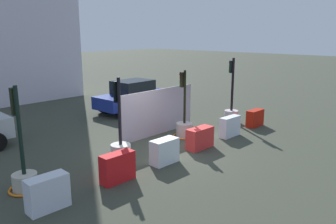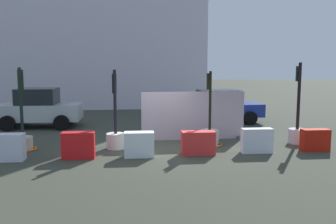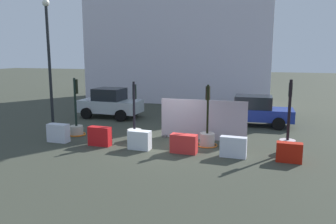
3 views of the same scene
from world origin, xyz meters
name	(u,v)px [view 1 (image 1 of 3)]	position (x,y,z in m)	size (l,w,h in m)	color
ground_plane	(163,148)	(0.00, 0.00, 0.00)	(120.00, 120.00, 0.00)	#383C30
traffic_light_0	(24,174)	(-5.09, 0.41, 0.49)	(0.91, 0.91, 2.92)	#B8B3A1
traffic_light_1	(120,145)	(-1.82, 0.25, 0.52)	(0.68, 0.68, 2.84)	silver
traffic_light_2	(184,126)	(1.68, 0.36, 0.44)	(0.95, 0.95, 2.78)	#B5A69F
traffic_light_3	(231,110)	(5.12, 0.24, 0.58)	(0.66, 0.66, 3.10)	beige
construction_barrier_0	(48,193)	(-5.17, -1.03, 0.43)	(1.02, 0.48, 0.86)	silver
construction_barrier_1	(118,167)	(-3.00, -1.03, 0.43)	(1.05, 0.44, 0.87)	red
construction_barrier_2	(164,151)	(-1.04, -1.07, 0.41)	(0.99, 0.50, 0.83)	white
construction_barrier_3	(200,138)	(0.94, -1.03, 0.40)	(1.13, 0.51, 0.80)	red
construction_barrier_4	(230,127)	(3.00, -1.03, 0.42)	(1.07, 0.40, 0.85)	silver
construction_barrier_5	(255,118)	(5.14, -1.03, 0.39)	(0.98, 0.43, 0.77)	#B61A0C
car_blue_estate	(133,96)	(3.45, 5.50, 0.85)	(4.44, 2.24, 1.72)	navy
site_fence_panel	(159,113)	(1.27, 1.41, 0.93)	(4.20, 0.50, 1.94)	#A196A5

